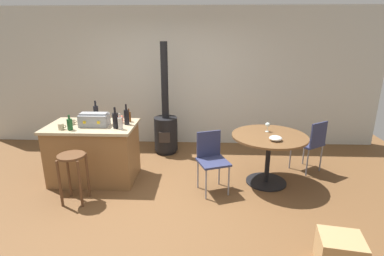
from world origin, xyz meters
name	(u,v)px	position (x,y,z in m)	size (l,w,h in m)	color
ground_plane	(163,198)	(0.00, 0.00, 0.00)	(8.80, 8.80, 0.00)	brown
back_wall	(177,78)	(0.00, 2.35, 1.35)	(8.00, 0.10, 2.70)	beige
kitchen_island	(94,152)	(-1.14, 0.57, 0.44)	(1.31, 0.82, 0.88)	olive
wooden_stool	(73,167)	(-1.17, -0.12, 0.51)	(0.36, 0.36, 0.68)	brown
dining_table	(269,146)	(1.52, 0.54, 0.59)	(1.11, 1.11, 0.77)	black
folding_chair_near	(311,142)	(2.29, 0.98, 0.52)	(0.56, 0.56, 0.87)	navy
folding_chair_far	(211,157)	(0.67, 0.30, 0.51)	(0.52, 0.52, 0.86)	navy
wood_stove	(166,127)	(-0.17, 1.72, 0.51)	(0.44, 0.45, 2.07)	black
toolbox	(94,120)	(-1.07, 0.53, 0.98)	(0.41, 0.25, 0.20)	gray
bottle_0	(129,117)	(-0.61, 0.77, 0.96)	(0.06, 0.06, 0.21)	#603314
bottle_1	(115,120)	(-0.72, 0.42, 1.00)	(0.08, 0.08, 0.31)	black
bottle_2	(70,124)	(-1.34, 0.31, 0.97)	(0.08, 0.08, 0.22)	#194C23
bottle_3	(120,123)	(-0.64, 0.37, 0.98)	(0.07, 0.07, 0.24)	#B7B2AD
bottle_4	(127,117)	(-0.61, 0.62, 1.00)	(0.08, 0.08, 0.31)	black
bottle_5	(96,113)	(-1.15, 0.85, 1.00)	(0.08, 0.08, 0.31)	black
cup_0	(72,122)	(-1.44, 0.59, 0.92)	(0.12, 0.08, 0.08)	tan
cup_1	(121,119)	(-0.72, 0.70, 0.94)	(0.11, 0.07, 0.11)	#DB6651
cup_2	(61,127)	(-1.48, 0.32, 0.93)	(0.12, 0.08, 0.09)	tan
wine_glass	(268,125)	(1.52, 0.71, 0.87)	(0.07, 0.07, 0.14)	silver
serving_bowl	(276,138)	(1.55, 0.31, 0.80)	(0.18, 0.18, 0.07)	white
cardboard_box	(340,252)	(1.89, -1.22, 0.17)	(0.41, 0.36, 0.34)	tan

